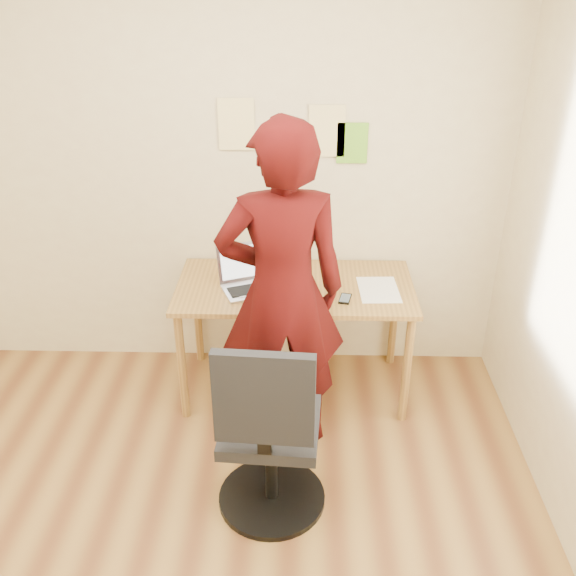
{
  "coord_description": "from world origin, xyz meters",
  "views": [
    {
      "loc": [
        0.5,
        -1.97,
        2.51
      ],
      "look_at": [
        0.43,
        0.95,
        0.95
      ],
      "focal_mm": 40.0,
      "sensor_mm": 36.0,
      "label": 1
    }
  ],
  "objects_px": {
    "office_chair": "(269,441)",
    "person": "(282,293)",
    "phone": "(345,299)",
    "laptop": "(250,279)",
    "desk": "(295,298)"
  },
  "relations": [
    {
      "from": "phone",
      "to": "laptop",
      "type": "bearing_deg",
      "value": 178.2
    },
    {
      "from": "desk",
      "to": "office_chair",
      "type": "distance_m",
      "value": 1.05
    },
    {
      "from": "laptop",
      "to": "person",
      "type": "bearing_deg",
      "value": -85.52
    },
    {
      "from": "laptop",
      "to": "office_chair",
      "type": "bearing_deg",
      "value": -102.87
    },
    {
      "from": "phone",
      "to": "desk",
      "type": "bearing_deg",
      "value": 162.28
    },
    {
      "from": "laptop",
      "to": "desk",
      "type": "bearing_deg",
      "value": -16.25
    },
    {
      "from": "laptop",
      "to": "phone",
      "type": "height_order",
      "value": "laptop"
    },
    {
      "from": "desk",
      "to": "laptop",
      "type": "bearing_deg",
      "value": -174.24
    },
    {
      "from": "person",
      "to": "desk",
      "type": "bearing_deg",
      "value": -105.75
    },
    {
      "from": "person",
      "to": "phone",
      "type": "bearing_deg",
      "value": -149.99
    },
    {
      "from": "desk",
      "to": "laptop",
      "type": "height_order",
      "value": "laptop"
    },
    {
      "from": "office_chair",
      "to": "person",
      "type": "relative_size",
      "value": 0.56
    },
    {
      "from": "desk",
      "to": "office_chair",
      "type": "height_order",
      "value": "office_chair"
    },
    {
      "from": "laptop",
      "to": "phone",
      "type": "relative_size",
      "value": 3.18
    },
    {
      "from": "office_chair",
      "to": "laptop",
      "type": "bearing_deg",
      "value": 103.08
    }
  ]
}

